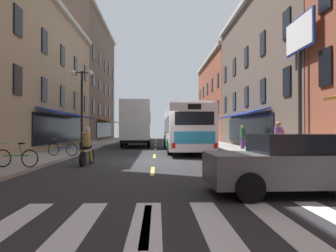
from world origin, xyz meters
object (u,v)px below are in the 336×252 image
Objects in this scene: sedan_near at (141,137)px; bicycle_near at (16,157)px; sedan_mid at (298,163)px; pedestrian_mid at (242,137)px; box_truck at (136,124)px; pedestrian_near at (278,140)px; motorcycle_rider at (87,148)px; transit_bus at (184,128)px; billboard_sign at (300,50)px; street_lamp_twin at (82,106)px; bicycle_mid at (63,149)px.

bicycle_near is (-3.22, -26.25, -0.15)m from sedan_near.
sedan_near is 1.03× the size of sedan_mid.
pedestrian_mid reaches higher than sedan_mid.
sedan_mid reaches higher than sedan_near.
box_truck is at bearing 78.58° from bicycle_near.
pedestrian_near is at bearing -73.39° from sedan_near.
motorcycle_rider is at bearing -26.15° from pedestrian_mid.
pedestrian_near is (8.37, -0.18, 0.36)m from motorcycle_rider.
motorcycle_rider is at bearing -119.99° from transit_bus.
transit_bus reaches higher than bicycle_near.
motorcycle_rider is (-6.42, 6.40, -0.02)m from sedan_mid.
sedan_mid is 9.06m from motorcycle_rider.
sedan_near is at bearing 110.96° from billboard_sign.
billboard_sign is 0.56× the size of transit_bus.
transit_bus is 5.89× the size of motorcycle_rider.
pedestrian_near is at bearing -139.94° from billboard_sign.
street_lamp_twin reaches higher than box_truck.
sedan_near is at bearing -132.05° from pedestrian_mid.
motorcycle_rider is 1.23× the size of bicycle_mid.
sedan_mid is 2.52× the size of bicycle_near.
box_truck is at bearing 69.52° from street_lamp_twin.
bicycle_near is 1.01× the size of bicycle_mid.
bicycle_mid is at bearing -141.76° from transit_bus.
sedan_mid is at bearing 9.43° from pedestrian_mid.
pedestrian_mid is at bearing 27.29° from bicycle_mid.
box_truck is at bearing 85.36° from motorcycle_rider.
billboard_sign reaches higher than sedan_near.
box_truck reaches higher than pedestrian_mid.
pedestrian_mid reaches higher than bicycle_near.
box_truck is 1.50× the size of street_lamp_twin.
sedan_mid is (5.25, -20.76, -1.30)m from box_truck.
street_lamp_twin is at bearing -162.53° from transit_bus.
pedestrian_near is (-1.57, -1.32, -4.30)m from billboard_sign.
sedan_near is (-8.85, 23.11, -4.71)m from billboard_sign.
billboard_sign is 4.76m from pedestrian_near.
bicycle_near is at bearing 152.87° from sedan_mid.
street_lamp_twin is (0.36, 8.48, 2.52)m from bicycle_near.
box_truck is 3.76× the size of motorcycle_rider.
sedan_mid is at bearing -27.13° from bicycle_near.
pedestrian_near reaches higher than pedestrian_mid.
bicycle_mid is at bearing -93.43° from street_lamp_twin.
sedan_near is 2.63× the size of bicycle_mid.
sedan_mid is 0.83× the size of street_lamp_twin.
billboard_sign is 4.04× the size of pedestrian_mid.
bicycle_mid is (-3.15, -11.24, -1.53)m from box_truck.
bicycle_mid is (-1.98, 3.12, -0.21)m from motorcycle_rider.
bicycle_mid is at bearing 131.44° from sedan_mid.
sedan_near is 26.45m from bicycle_near.
pedestrian_mid is at bearing -33.95° from box_truck.
transit_bus is 15.09m from sedan_mid.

